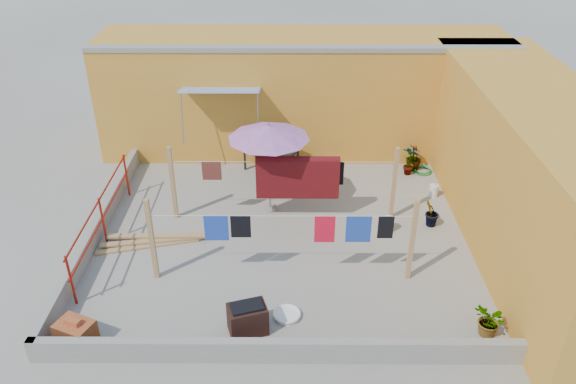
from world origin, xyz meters
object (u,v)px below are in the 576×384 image
object	(u,v)px
brazier	(248,319)
water_jug_b	(433,191)
outdoor_table	(271,148)
plant_back_a	(281,171)
water_jug_a	(388,224)
white_basin	(287,315)
green_hose	(422,170)
brick_stack	(76,333)
patio_umbrella	(269,133)

from	to	relation	value
brazier	water_jug_b	world-z (taller)	brazier
outdoor_table	plant_back_a	bearing A→B (deg)	-73.66
water_jug_a	plant_back_a	xyz separation A→B (m)	(-2.43, 2.02, 0.26)
brazier	water_jug_a	world-z (taller)	brazier
brazier	white_basin	distance (m)	0.81
plant_back_a	outdoor_table	bearing A→B (deg)	106.34
green_hose	plant_back_a	xyz separation A→B (m)	(-3.78, -0.78, 0.40)
brazier	green_hose	bearing A→B (deg)	54.32
white_basin	brick_stack	bearing A→B (deg)	-169.55
brazier	green_hose	distance (m)	7.34
green_hose	white_basin	bearing A→B (deg)	-122.77
brick_stack	water_jug_b	size ratio (longest dim) A/B	2.10
outdoor_table	white_basin	size ratio (longest dim) A/B	3.18
patio_umbrella	white_basin	xyz separation A→B (m)	(0.42, -3.69, -1.95)
patio_umbrella	water_jug_b	distance (m)	4.46
outdoor_table	water_jug_b	xyz separation A→B (m)	(4.05, -1.42, -0.47)
patio_umbrella	brazier	world-z (taller)	patio_umbrella
brick_stack	water_jug_b	world-z (taller)	brick_stack
water_jug_a	plant_back_a	distance (m)	3.17
white_basin	outdoor_table	bearing A→B (deg)	94.51
water_jug_b	plant_back_a	world-z (taller)	plant_back_a
green_hose	plant_back_a	bearing A→B (deg)	-168.35
patio_umbrella	water_jug_a	distance (m)	3.36
brazier	patio_umbrella	bearing A→B (deg)	86.32
white_basin	plant_back_a	world-z (taller)	plant_back_a
brazier	white_basin	size ratio (longest dim) A/B	1.48
outdoor_table	water_jug_a	size ratio (longest dim) A/B	4.28
brazier	green_hose	world-z (taller)	brazier
outdoor_table	plant_back_a	xyz separation A→B (m)	(0.27, -0.93, -0.19)
brick_stack	brazier	world-z (taller)	brazier
outdoor_table	brazier	size ratio (longest dim) A/B	2.15
brick_stack	outdoor_table	bearing A→B (deg)	63.84
patio_umbrella	outdoor_table	size ratio (longest dim) A/B	1.49
patio_umbrella	water_jug_a	bearing A→B (deg)	-18.53
brick_stack	water_jug_b	xyz separation A→B (m)	(7.19, 4.98, -0.07)
brazier	water_jug_a	size ratio (longest dim) A/B	1.99
patio_umbrella	outdoor_table	world-z (taller)	patio_umbrella
outdoor_table	green_hose	xyz separation A→B (m)	(4.05, -0.15, -0.59)
brazier	plant_back_a	bearing A→B (deg)	84.48
patio_umbrella	green_hose	world-z (taller)	patio_umbrella
outdoor_table	white_basin	bearing A→B (deg)	-85.49
patio_umbrella	water_jug_b	bearing A→B (deg)	8.82
brick_stack	plant_back_a	distance (m)	6.46
green_hose	brazier	bearing A→B (deg)	-125.68
brazier	water_jug_a	xyz separation A→B (m)	(2.93, 3.16, -0.12)
brick_stack	plant_back_a	xyz separation A→B (m)	(3.41, 5.47, 0.20)
patio_umbrella	plant_back_a	bearing A→B (deg)	77.96
brick_stack	green_hose	world-z (taller)	brick_stack
brazier	plant_back_a	world-z (taller)	plant_back_a
white_basin	water_jug_a	xyz separation A→B (m)	(2.25, 2.79, 0.12)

